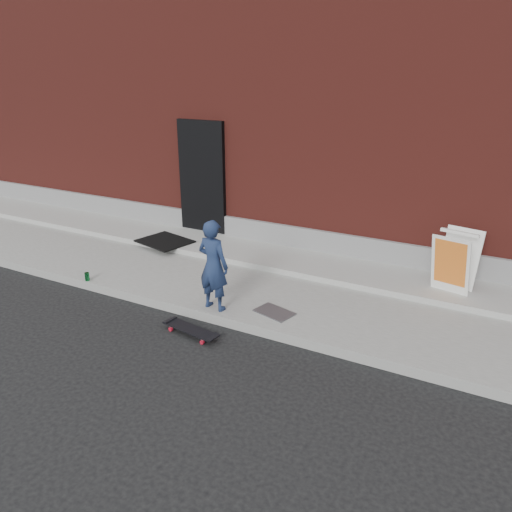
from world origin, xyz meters
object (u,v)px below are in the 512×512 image
Objects in this scene: pizza_sign at (455,261)px; soda_can at (87,277)px; child at (213,265)px; skateboard at (191,330)px.

pizza_sign reaches higher than soda_can.
child is at bearing -145.25° from pizza_sign.
child is 9.67× the size of soda_can.
pizza_sign is 6.77× the size of soda_can.
child reaches higher than skateboard.
pizza_sign is at bearing -140.51° from child.
child reaches higher than soda_can.
pizza_sign is (3.02, 2.09, -0.10)m from child.
soda_can is at bearing 169.27° from skateboard.
child is at bearing 3.56° from soda_can.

